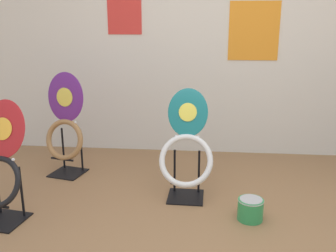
{
  "coord_description": "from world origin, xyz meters",
  "views": [
    {
      "loc": [
        -0.11,
        -1.75,
        1.34
      ],
      "look_at": [
        -0.39,
        1.1,
        0.55
      ],
      "focal_mm": 40.0,
      "sensor_mm": 36.0,
      "label": 1
    }
  ],
  "objects_px": {
    "toilet_seat_display_purple_note": "(65,128)",
    "paint_can": "(250,209)",
    "toilet_seat_display_teal_sax": "(186,152)",
    "toilet_seat_display_crimson_swirl": "(0,167)"
  },
  "relations": [
    {
      "from": "toilet_seat_display_purple_note",
      "to": "paint_can",
      "type": "distance_m",
      "value": 1.75
    },
    {
      "from": "toilet_seat_display_teal_sax",
      "to": "toilet_seat_display_purple_note",
      "type": "xyz_separation_m",
      "value": [
        -1.1,
        0.37,
        0.05
      ]
    },
    {
      "from": "toilet_seat_display_purple_note",
      "to": "paint_can",
      "type": "xyz_separation_m",
      "value": [
        1.57,
        -0.69,
        -0.35
      ]
    },
    {
      "from": "toilet_seat_display_crimson_swirl",
      "to": "toilet_seat_display_purple_note",
      "type": "distance_m",
      "value": 0.86
    },
    {
      "from": "toilet_seat_display_crimson_swirl",
      "to": "paint_can",
      "type": "xyz_separation_m",
      "value": [
        1.71,
        0.16,
        -0.31
      ]
    },
    {
      "from": "toilet_seat_display_crimson_swirl",
      "to": "toilet_seat_display_purple_note",
      "type": "xyz_separation_m",
      "value": [
        0.14,
        0.85,
        0.03
      ]
    },
    {
      "from": "toilet_seat_display_teal_sax",
      "to": "toilet_seat_display_purple_note",
      "type": "height_order",
      "value": "toilet_seat_display_purple_note"
    },
    {
      "from": "toilet_seat_display_crimson_swirl",
      "to": "toilet_seat_display_teal_sax",
      "type": "height_order",
      "value": "toilet_seat_display_teal_sax"
    },
    {
      "from": "toilet_seat_display_purple_note",
      "to": "paint_can",
      "type": "bearing_deg",
      "value": -23.71
    },
    {
      "from": "toilet_seat_display_crimson_swirl",
      "to": "toilet_seat_display_teal_sax",
      "type": "relative_size",
      "value": 0.99
    }
  ]
}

